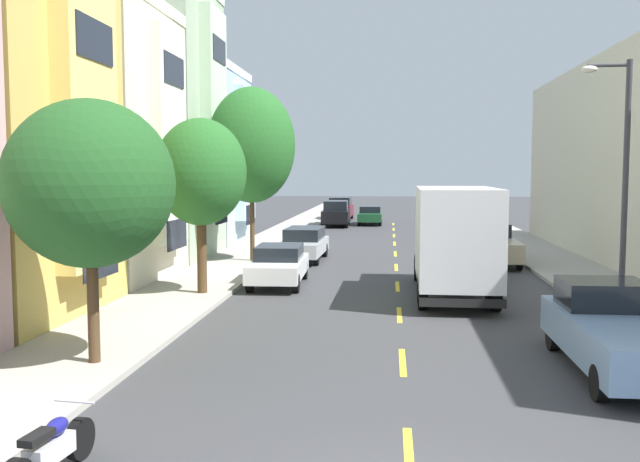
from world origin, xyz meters
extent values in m
plane|color=#38383A|center=(0.00, 30.00, 0.00)|extent=(160.00, 160.00, 0.00)
cube|color=#A39E93|center=(-7.10, 28.00, 0.07)|extent=(3.20, 120.00, 0.14)
cube|color=#A39E93|center=(7.10, 28.00, 0.07)|extent=(3.20, 120.00, 0.14)
cube|color=yellow|center=(0.00, 2.00, 0.00)|extent=(0.14, 2.20, 0.01)
cube|color=yellow|center=(0.00, 7.00, 0.00)|extent=(0.14, 2.20, 0.01)
cube|color=yellow|center=(0.00, 12.00, 0.00)|extent=(0.14, 2.20, 0.01)
cube|color=yellow|center=(0.00, 17.00, 0.00)|extent=(0.14, 2.20, 0.01)
cube|color=yellow|center=(0.00, 22.00, 0.00)|extent=(0.14, 2.20, 0.01)
cube|color=yellow|center=(0.00, 27.00, 0.00)|extent=(0.14, 2.20, 0.01)
cube|color=yellow|center=(0.00, 32.00, 0.00)|extent=(0.14, 2.20, 0.01)
cube|color=yellow|center=(0.00, 37.00, 0.00)|extent=(0.14, 2.20, 0.01)
cube|color=yellow|center=(0.00, 42.00, 0.00)|extent=(0.14, 2.20, 0.01)
cube|color=yellow|center=(0.00, 47.00, 0.00)|extent=(0.14, 2.20, 0.01)
cube|color=#F9D572|center=(-8.42, 10.34, 5.25)|extent=(0.55, 2.99, 7.58)
cube|color=#1E232D|center=(-8.13, 10.34, 1.75)|extent=(0.04, 2.27, 1.10)
cube|color=#1E232D|center=(-8.13, 10.34, 4.67)|extent=(0.04, 2.27, 1.10)
cube|color=#1E232D|center=(-8.13, 10.34, 7.58)|extent=(0.04, 2.27, 1.10)
cube|color=white|center=(-8.95, 17.19, 10.18)|extent=(0.60, 6.64, 0.44)
cube|color=white|center=(-8.42, 17.19, 5.38)|extent=(0.55, 2.99, 7.77)
cube|color=#1E232D|center=(-8.13, 17.19, 1.79)|extent=(0.04, 2.27, 1.10)
cube|color=#1E232D|center=(-8.13, 17.19, 4.78)|extent=(0.04, 2.27, 1.10)
cube|color=#1E232D|center=(-8.13, 17.19, 7.77)|extent=(0.04, 2.27, 1.10)
cube|color=#99AD8E|center=(-14.17, 24.03, 6.19)|extent=(10.95, 6.64, 12.38)
cube|color=beige|center=(-8.42, 24.03, 6.68)|extent=(0.55, 2.99, 9.66)
cube|color=#1E232D|center=(-8.13, 24.03, 2.23)|extent=(0.04, 2.27, 1.10)
cube|color=#1E232D|center=(-8.13, 24.03, 5.94)|extent=(0.04, 2.27, 1.10)
cube|color=#1E232D|center=(-8.13, 24.03, 9.66)|extent=(0.04, 2.27, 1.10)
cube|color=#9EB7CC|center=(-14.46, 30.87, 4.72)|extent=(11.52, 6.64, 9.45)
cube|color=#CAE7FE|center=(-8.95, 30.87, 9.67)|extent=(0.60, 6.64, 0.44)
cube|color=#CAE7FE|center=(-8.42, 30.87, 5.10)|extent=(0.55, 2.99, 7.37)
cube|color=#1E232D|center=(-8.13, 30.87, 1.70)|extent=(0.04, 2.27, 1.10)
cube|color=#1E232D|center=(-8.13, 30.87, 4.53)|extent=(0.04, 2.27, 1.10)
cube|color=#1E232D|center=(-8.13, 30.87, 7.37)|extent=(0.04, 2.27, 1.10)
cylinder|color=#47331E|center=(-6.40, 5.87, 1.35)|extent=(0.24, 0.24, 2.41)
ellipsoid|color=#1E4C1E|center=(-6.40, 5.87, 3.85)|extent=(3.45, 3.45, 3.45)
cylinder|color=#47331E|center=(-6.40, 14.27, 1.46)|extent=(0.32, 0.32, 2.65)
ellipsoid|color=#235B23|center=(-6.40, 14.27, 4.09)|extent=(2.97, 2.97, 3.47)
cylinder|color=#47331E|center=(-6.40, 22.67, 1.75)|extent=(0.20, 0.20, 3.22)
ellipsoid|color=#235B23|center=(-6.40, 22.67, 5.27)|extent=(3.87, 3.87, 5.11)
cylinder|color=#38383D|center=(6.10, 11.96, 3.63)|extent=(0.16, 0.16, 6.97)
cylinder|color=#38383D|center=(5.55, 11.96, 6.96)|extent=(1.10, 0.10, 0.10)
ellipsoid|color=silver|center=(5.05, 11.96, 6.86)|extent=(0.44, 0.28, 0.20)
cube|color=white|center=(1.79, 14.42, 2.13)|extent=(2.47, 5.58, 2.93)
cube|color=white|center=(1.84, 18.35, 1.76)|extent=(2.33, 1.93, 2.20)
cube|color=black|center=(1.85, 19.25, 2.24)|extent=(2.02, 0.11, 0.97)
cube|color=black|center=(1.75, 11.73, 0.43)|extent=(2.40, 0.19, 0.24)
cylinder|color=black|center=(2.90, 18.38, 0.48)|extent=(0.29, 0.96, 0.96)
cylinder|color=black|center=(0.78, 18.41, 0.48)|extent=(0.29, 0.96, 0.96)
cylinder|color=black|center=(2.82, 12.84, 0.48)|extent=(0.29, 0.96, 0.96)
cylinder|color=black|center=(0.70, 12.86, 0.48)|extent=(0.29, 0.96, 0.96)
cylinder|color=black|center=(2.84, 13.94, 0.48)|extent=(0.29, 0.96, 0.96)
cylinder|color=black|center=(0.72, 13.96, 0.48)|extent=(0.29, 0.96, 0.96)
cube|color=tan|center=(4.26, 23.50, 0.73)|extent=(2.12, 5.35, 0.80)
cube|color=black|center=(4.29, 24.67, 1.43)|extent=(1.80, 1.63, 0.60)
cylinder|color=black|center=(5.19, 25.28, 0.33)|extent=(0.24, 0.67, 0.66)
cylinder|color=black|center=(3.41, 25.33, 0.33)|extent=(0.24, 0.67, 0.66)
cylinder|color=black|center=(5.11, 21.68, 0.33)|extent=(0.24, 0.67, 0.66)
cylinder|color=black|center=(3.33, 21.72, 0.33)|extent=(0.24, 0.67, 0.66)
cube|color=silver|center=(-4.28, 16.83, 0.63)|extent=(1.93, 4.55, 0.60)
cube|color=black|center=(-4.29, 17.05, 1.18)|extent=(1.65, 2.21, 0.50)
cylinder|color=black|center=(-5.02, 15.27, 0.33)|extent=(0.24, 0.67, 0.66)
cylinder|color=black|center=(-3.44, 15.32, 0.33)|extent=(0.24, 0.67, 0.66)
cylinder|color=black|center=(-5.11, 18.33, 0.33)|extent=(0.24, 0.67, 0.66)
cylinder|color=black|center=(-3.53, 18.38, 0.33)|extent=(0.24, 0.67, 0.66)
cube|color=#B2B5BA|center=(-4.25, 23.89, 0.64)|extent=(1.94, 4.75, 0.62)
cube|color=black|center=(-4.24, 24.27, 1.23)|extent=(1.68, 2.86, 0.55)
cylinder|color=black|center=(-5.09, 22.32, 0.33)|extent=(0.24, 0.67, 0.66)
cylinder|color=black|center=(-3.49, 22.27, 0.33)|extent=(0.24, 0.67, 0.66)
cylinder|color=black|center=(-5.00, 25.51, 0.33)|extent=(0.24, 0.67, 0.66)
cylinder|color=black|center=(-3.40, 25.47, 0.33)|extent=(0.24, 0.67, 0.66)
cube|color=orange|center=(4.24, 37.50, 0.73)|extent=(2.04, 5.31, 0.80)
cube|color=black|center=(4.25, 38.66, 1.43)|extent=(1.77, 1.60, 0.60)
cylinder|color=black|center=(5.14, 39.29, 0.33)|extent=(0.22, 0.66, 0.66)
cylinder|color=black|center=(3.36, 39.31, 0.33)|extent=(0.22, 0.66, 0.66)
cylinder|color=black|center=(5.12, 35.69, 0.33)|extent=(0.22, 0.66, 0.66)
cylinder|color=black|center=(3.34, 35.70, 0.33)|extent=(0.22, 0.66, 0.66)
cube|color=#7A9EC6|center=(4.35, 6.58, 0.73)|extent=(2.01, 5.30, 0.80)
cube|color=black|center=(4.36, 7.75, 1.43)|extent=(1.76, 1.59, 0.60)
cylinder|color=black|center=(5.25, 8.38, 0.33)|extent=(0.22, 0.66, 0.66)
cylinder|color=black|center=(3.47, 8.39, 0.33)|extent=(0.22, 0.66, 0.66)
cylinder|color=black|center=(3.46, 4.78, 0.33)|extent=(0.22, 0.66, 0.66)
cube|color=maroon|center=(-4.48, 51.59, 0.78)|extent=(2.02, 4.83, 0.90)
cube|color=black|center=(-4.48, 51.59, 1.58)|extent=(1.76, 2.81, 0.70)
cylinder|color=black|center=(-5.37, 49.97, 0.33)|extent=(0.23, 0.66, 0.66)
cylinder|color=black|center=(-3.64, 49.95, 0.33)|extent=(0.23, 0.66, 0.66)
cylinder|color=black|center=(-5.33, 53.23, 0.33)|extent=(0.23, 0.66, 0.66)
cylinder|color=black|center=(-3.60, 53.21, 0.33)|extent=(0.23, 0.66, 0.66)
cube|color=black|center=(-4.31, 44.36, 0.78)|extent=(2.05, 4.84, 0.90)
cube|color=black|center=(-4.31, 44.36, 1.58)|extent=(1.78, 2.82, 0.70)
cylinder|color=black|center=(-5.14, 42.71, 0.33)|extent=(0.23, 0.66, 0.66)
cylinder|color=black|center=(-3.41, 42.75, 0.33)|extent=(0.23, 0.66, 0.66)
cylinder|color=black|center=(-5.21, 45.98, 0.33)|extent=(0.23, 0.66, 0.66)
cylinder|color=black|center=(-3.48, 46.01, 0.33)|extent=(0.23, 0.66, 0.66)
cube|color=#333338|center=(4.44, 44.46, 0.73)|extent=(2.06, 5.32, 0.80)
cube|color=black|center=(4.45, 45.63, 1.43)|extent=(1.78, 1.61, 0.60)
cylinder|color=black|center=(5.35, 46.25, 0.33)|extent=(0.23, 0.66, 0.66)
cylinder|color=black|center=(3.57, 46.27, 0.33)|extent=(0.23, 0.66, 0.66)
cylinder|color=black|center=(5.31, 42.65, 0.33)|extent=(0.23, 0.66, 0.66)
cylinder|color=black|center=(3.53, 42.67, 0.33)|extent=(0.23, 0.66, 0.66)
cube|color=#194C28|center=(-1.80, 46.34, 0.63)|extent=(1.80, 4.50, 0.60)
cube|color=black|center=(-1.80, 46.57, 1.18)|extent=(1.58, 2.16, 0.50)
cylinder|color=black|center=(-2.59, 44.81, 0.33)|extent=(0.22, 0.66, 0.66)
cylinder|color=black|center=(-1.01, 44.81, 0.33)|extent=(0.22, 0.66, 0.66)
cylinder|color=black|center=(-2.59, 47.87, 0.33)|extent=(0.22, 0.66, 0.66)
cylinder|color=black|center=(-1.01, 47.87, 0.33)|extent=(0.22, 0.66, 0.66)
cylinder|color=black|center=(-4.67, 1.42, 0.30)|extent=(0.21, 0.61, 0.60)
cube|color=silver|center=(-4.75, 0.70, 0.42)|extent=(0.37, 0.84, 0.28)
ellipsoid|color=navy|center=(-4.73, 0.87, 0.68)|extent=(0.24, 0.48, 0.22)
cube|color=black|center=(-4.78, 0.44, 0.70)|extent=(0.28, 0.54, 0.10)
cylinder|color=silver|center=(-4.68, 1.31, 0.88)|extent=(0.62, 0.10, 0.03)
camera|label=1|loc=(-0.31, -7.80, 4.09)|focal=39.07mm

